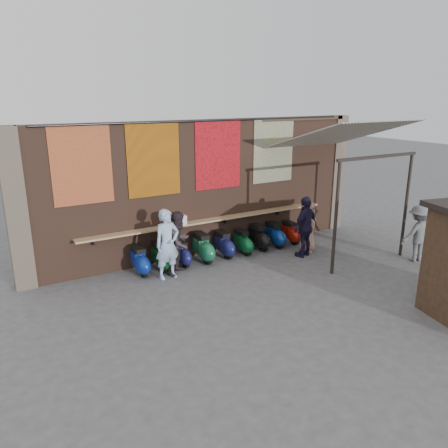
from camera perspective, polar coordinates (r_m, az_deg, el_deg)
name	(u,v)px	position (r m, az deg, el deg)	size (l,w,h in m)	color
ground	(256,282)	(11.50, 4.15, -7.50)	(70.00, 70.00, 0.00)	#474749
brick_wall	(206,188)	(13.10, -2.38, 4.72)	(10.00, 0.40, 4.00)	brown
pier_left	(16,210)	(11.66, -25.54, 1.62)	(0.50, 0.50, 4.00)	#4C4238
pier_right	(334,173)	(16.16, 14.22, 6.49)	(0.50, 0.50, 4.00)	#4C4238
eating_counter	(212,220)	(13.00, -1.56, 0.55)	(8.00, 0.32, 0.05)	#9E7A51
shelf_box	(176,221)	(12.42, -6.32, 0.46)	(0.57, 0.28, 0.27)	white
tapestry_redgold	(82,165)	(11.48, -18.08, 7.33)	(1.50, 0.02, 2.00)	maroon
tapestry_sun	(154,160)	(12.03, -9.17, 8.31)	(1.50, 0.02, 2.00)	orange
tapestry_orange	(218,155)	(12.88, -0.77, 9.05)	(1.50, 0.02, 2.00)	red
tapestry_multi	(273,150)	(13.97, 6.47, 9.53)	(1.50, 0.02, 2.00)	#285895
hang_rail	(209,121)	(12.64, -1.98, 13.36)	(0.06, 0.06, 9.50)	black
scooter_stool_0	(140,261)	(12.00, -10.94, -4.77)	(0.36, 0.80, 0.76)	navy
scooter_stool_1	(160,257)	(12.24, -8.32, -4.25)	(0.35, 0.78, 0.75)	#0F4F1C
scooter_stool_2	(182,254)	(12.47, -5.56, -3.87)	(0.33, 0.73, 0.70)	navy
scooter_stool_3	(203,248)	(12.67, -2.81, -3.14)	(0.39, 0.88, 0.83)	#196540
scooter_stool_4	(224,245)	(13.04, -0.04, -2.71)	(0.36, 0.80, 0.76)	#151851
scooter_stool_5	(243,242)	(13.33, 2.44, -2.38)	(0.34, 0.76, 0.72)	#0C5929
scooter_stool_6	(259,238)	(13.72, 4.56, -1.77)	(0.36, 0.80, 0.76)	black
scooter_stool_7	(274,235)	(14.02, 6.59, -1.42)	(0.36, 0.80, 0.76)	navy
scooter_stool_8	(290,232)	(14.43, 8.64, -1.10)	(0.33, 0.74, 0.70)	#B11C0D
diner_left	(167,244)	(11.48, -7.41, -2.63)	(0.68, 0.45, 1.88)	#97B7DC
diner_right	(179,243)	(11.79, -5.87, -2.43)	(0.84, 0.65, 1.73)	#2F252A
shopper_navy	(305,227)	(13.15, 10.58, -0.36)	(1.08, 0.45, 1.84)	black
shopper_grey	(418,233)	(13.80, 23.97, -1.11)	(1.08, 0.62, 1.67)	#5C5D61
shopper_tan	(308,227)	(13.61, 10.95, -0.42)	(0.76, 0.49, 1.56)	#A07A66
awning_canvas	(339,135)	(13.51, 14.81, 11.21)	(3.20, 3.40, 0.03)	beige
awning_ledger	(304,118)	(14.65, 10.45, 13.42)	(3.30, 0.08, 0.12)	#33261C
awning_header	(378,157)	(12.55, 19.51, 8.28)	(3.00, 0.08, 0.08)	black
awning_post_left	(336,219)	(11.83, 14.39, 0.67)	(0.09, 0.09, 3.10)	black
awning_post_right	(406,206)	(13.90, 22.67, 2.23)	(0.09, 0.09, 3.10)	black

